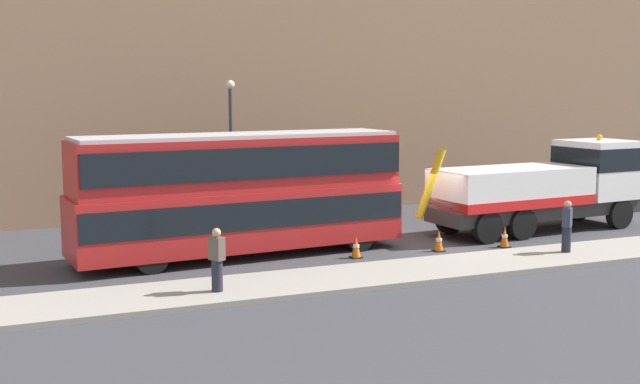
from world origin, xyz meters
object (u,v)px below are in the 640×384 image
at_px(traffic_cone_midway, 439,241).
at_px(street_lamp, 231,139).
at_px(recovery_tow_truck, 547,185).
at_px(pedestrian_bystander, 567,227).
at_px(traffic_cone_near_bus, 356,248).
at_px(pedestrian_onlooker, 217,261).
at_px(traffic_cone_near_truck, 505,238).
at_px(double_decker_bus, 240,189).

xyz_separation_m(traffic_cone_midway, street_lamp, (-4.82, 8.29, 3.13)).
height_order(recovery_tow_truck, traffic_cone_midway, recovery_tow_truck).
relative_size(pedestrian_bystander, traffic_cone_near_bus, 2.38).
relative_size(pedestrian_onlooker, traffic_cone_midway, 2.38).
relative_size(recovery_tow_truck, traffic_cone_midway, 14.20).
bearing_deg(recovery_tow_truck, traffic_cone_near_truck, -152.48).
xyz_separation_m(double_decker_bus, traffic_cone_near_truck, (8.92, -2.16, -1.89)).
bearing_deg(street_lamp, traffic_cone_midway, -59.81).
bearing_deg(recovery_tow_truck, double_decker_bus, 175.64).
bearing_deg(traffic_cone_near_truck, double_decker_bus, 166.40).
bearing_deg(double_decker_bus, pedestrian_bystander, -27.63).
relative_size(traffic_cone_midway, traffic_cone_near_truck, 1.00).
bearing_deg(recovery_tow_truck, pedestrian_onlooker, -166.64).
distance_m(pedestrian_bystander, street_lamp, 13.70).
distance_m(recovery_tow_truck, pedestrian_onlooker, 15.30).
xyz_separation_m(pedestrian_bystander, traffic_cone_near_truck, (-0.96, 2.05, -0.64)).
bearing_deg(traffic_cone_near_truck, traffic_cone_midway, 172.84).
xyz_separation_m(recovery_tow_truck, traffic_cone_midway, (-5.98, -1.89, -1.42)).
height_order(recovery_tow_truck, traffic_cone_near_bus, recovery_tow_truck).
height_order(recovery_tow_truck, street_lamp, street_lamp).
distance_m(traffic_cone_midway, traffic_cone_near_truck, 2.49).
relative_size(double_decker_bus, pedestrian_onlooker, 6.53).
height_order(double_decker_bus, traffic_cone_midway, double_decker_bus).
height_order(pedestrian_bystander, street_lamp, street_lamp).
bearing_deg(pedestrian_bystander, traffic_cone_near_bus, 29.91).
xyz_separation_m(double_decker_bus, traffic_cone_near_bus, (3.40, -1.71, -1.89)).
height_order(traffic_cone_near_bus, traffic_cone_midway, same).
relative_size(traffic_cone_near_bus, traffic_cone_midway, 1.00).
height_order(traffic_cone_near_bus, street_lamp, street_lamp).
height_order(recovery_tow_truck, pedestrian_bystander, recovery_tow_truck).
bearing_deg(traffic_cone_near_truck, pedestrian_bystander, -65.00).
xyz_separation_m(traffic_cone_midway, traffic_cone_near_truck, (2.47, -0.31, 0.00)).
bearing_deg(pedestrian_onlooker, traffic_cone_midway, -10.31).
bearing_deg(traffic_cone_near_bus, street_lamp, 102.25).
xyz_separation_m(pedestrian_onlooker, street_lamp, (3.74, 11.10, 2.49)).
relative_size(double_decker_bus, street_lamp, 1.92).
xyz_separation_m(recovery_tow_truck, double_decker_bus, (-12.43, -0.04, 0.47)).
bearing_deg(recovery_tow_truck, traffic_cone_near_bus, -173.60).
bearing_deg(double_decker_bus, street_lamp, 71.29).
relative_size(pedestrian_bystander, street_lamp, 0.29).
bearing_deg(double_decker_bus, traffic_cone_near_bus, -31.24).
bearing_deg(pedestrian_onlooker, pedestrian_bystander, -26.35).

